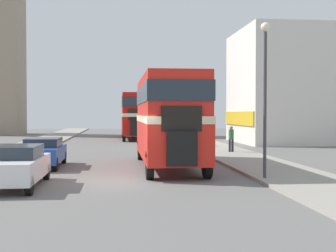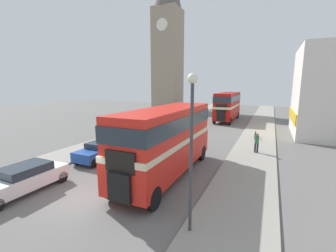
{
  "view_description": "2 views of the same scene",
  "coord_description": "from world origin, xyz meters",
  "px_view_note": "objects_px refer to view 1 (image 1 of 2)",
  "views": [
    {
      "loc": [
        -0.15,
        -17.43,
        2.56
      ],
      "look_at": [
        2.18,
        4.51,
        1.96
      ],
      "focal_mm": 50.0,
      "sensor_mm": 36.0,
      "label": 1
    },
    {
      "loc": [
        7.84,
        -7.67,
        5.55
      ],
      "look_at": [
        0.0,
        9.34,
        2.19
      ],
      "focal_mm": 24.0,
      "sensor_mm": 36.0,
      "label": 2
    }
  ],
  "objects_px": {
    "pedestrian_walking": "(231,137)",
    "bicycle_on_pavement": "(208,141)",
    "car_parked_near": "(15,165)",
    "car_parked_mid": "(43,152)",
    "double_decker_bus": "(168,114)",
    "bus_distant": "(135,113)",
    "street_lamp": "(265,76)"
  },
  "relations": [
    {
      "from": "bus_distant",
      "to": "car_parked_mid",
      "type": "height_order",
      "value": "bus_distant"
    },
    {
      "from": "car_parked_near",
      "to": "bicycle_on_pavement",
      "type": "distance_m",
      "value": 20.54
    },
    {
      "from": "car_parked_near",
      "to": "street_lamp",
      "type": "bearing_deg",
      "value": 2.93
    },
    {
      "from": "double_decker_bus",
      "to": "bus_distant",
      "type": "bearing_deg",
      "value": 91.66
    },
    {
      "from": "car_parked_mid",
      "to": "pedestrian_walking",
      "type": "bearing_deg",
      "value": 30.99
    },
    {
      "from": "car_parked_mid",
      "to": "pedestrian_walking",
      "type": "relative_size",
      "value": 2.58
    },
    {
      "from": "car_parked_near",
      "to": "street_lamp",
      "type": "height_order",
      "value": "street_lamp"
    },
    {
      "from": "pedestrian_walking",
      "to": "bicycle_on_pavement",
      "type": "height_order",
      "value": "pedestrian_walking"
    },
    {
      "from": "bus_distant",
      "to": "bicycle_on_pavement",
      "type": "relative_size",
      "value": 5.78
    },
    {
      "from": "bus_distant",
      "to": "street_lamp",
      "type": "distance_m",
      "value": 29.59
    },
    {
      "from": "double_decker_bus",
      "to": "pedestrian_walking",
      "type": "bearing_deg",
      "value": 56.07
    },
    {
      "from": "car_parked_mid",
      "to": "street_lamp",
      "type": "relative_size",
      "value": 0.72
    },
    {
      "from": "double_decker_bus",
      "to": "street_lamp",
      "type": "xyz_separation_m",
      "value": [
        3.17,
        -4.78,
        1.43
      ]
    },
    {
      "from": "car_parked_near",
      "to": "pedestrian_walking",
      "type": "distance_m",
      "value": 16.36
    },
    {
      "from": "bicycle_on_pavement",
      "to": "street_lamp",
      "type": "relative_size",
      "value": 0.3
    },
    {
      "from": "double_decker_bus",
      "to": "pedestrian_walking",
      "type": "relative_size",
      "value": 6.0
    },
    {
      "from": "double_decker_bus",
      "to": "car_parked_mid",
      "type": "bearing_deg",
      "value": 173.12
    },
    {
      "from": "double_decker_bus",
      "to": "bicycle_on_pavement",
      "type": "height_order",
      "value": "double_decker_bus"
    },
    {
      "from": "bicycle_on_pavement",
      "to": "double_decker_bus",
      "type": "bearing_deg",
      "value": -109.17
    },
    {
      "from": "bicycle_on_pavement",
      "to": "street_lamp",
      "type": "bearing_deg",
      "value": -93.92
    },
    {
      "from": "double_decker_bus",
      "to": "bus_distant",
      "type": "relative_size",
      "value": 0.97
    },
    {
      "from": "car_parked_near",
      "to": "car_parked_mid",
      "type": "bearing_deg",
      "value": 89.76
    },
    {
      "from": "car_parked_near",
      "to": "car_parked_mid",
      "type": "distance_m",
      "value": 5.96
    },
    {
      "from": "double_decker_bus",
      "to": "bus_distant",
      "type": "xyz_separation_m",
      "value": [
        -0.71,
        24.52,
        0.12
      ]
    },
    {
      "from": "car_parked_near",
      "to": "bus_distant",
      "type": "bearing_deg",
      "value": 80.09
    },
    {
      "from": "double_decker_bus",
      "to": "car_parked_near",
      "type": "distance_m",
      "value": 8.1
    },
    {
      "from": "bicycle_on_pavement",
      "to": "pedestrian_walking",
      "type": "bearing_deg",
      "value": -85.43
    },
    {
      "from": "bus_distant",
      "to": "pedestrian_walking",
      "type": "bearing_deg",
      "value": -72.46
    },
    {
      "from": "bus_distant",
      "to": "street_lamp",
      "type": "bearing_deg",
      "value": -82.46
    },
    {
      "from": "pedestrian_walking",
      "to": "bicycle_on_pavement",
      "type": "bearing_deg",
      "value": 94.57
    },
    {
      "from": "bus_distant",
      "to": "car_parked_mid",
      "type": "relative_size",
      "value": 2.41
    },
    {
      "from": "pedestrian_walking",
      "to": "bicycle_on_pavement",
      "type": "xyz_separation_m",
      "value": [
        -0.43,
        5.41,
        -0.56
      ]
    }
  ]
}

